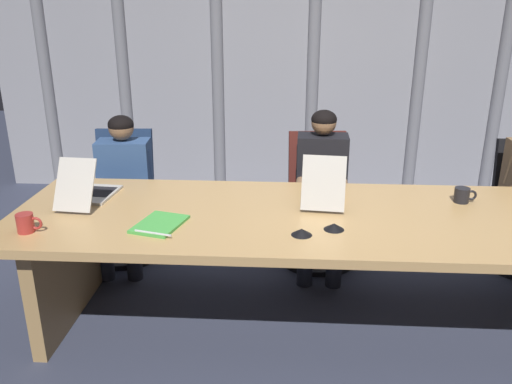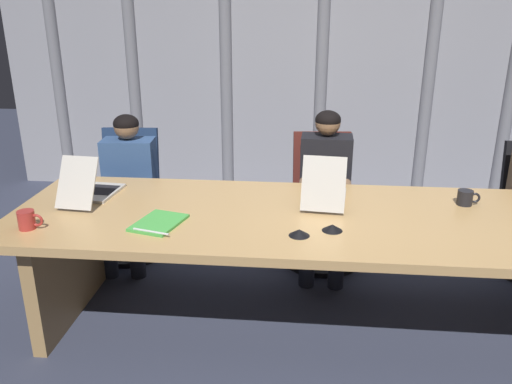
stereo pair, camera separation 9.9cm
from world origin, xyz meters
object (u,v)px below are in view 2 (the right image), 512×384
(office_chair_left_mid, at_px, (322,214))
(person_left_end, at_px, (128,182))
(laptop_left_end, at_px, (92,189))
(laptop_left_mid, at_px, (325,193))
(spiral_notepad, at_px, (159,223))
(coffee_mug_near, at_px, (27,220))
(coffee_mug_far, at_px, (466,198))
(conference_mic_middle, at_px, (332,228))
(person_left_mid, at_px, (325,185))
(conference_mic_right_side, at_px, (299,233))
(office_chair_left_end, at_px, (129,207))

(office_chair_left_mid, distance_m, person_left_end, 1.47)
(laptop_left_end, relative_size, laptop_left_mid, 1.08)
(office_chair_left_mid, height_order, spiral_notepad, office_chair_left_mid)
(laptop_left_mid, distance_m, coffee_mug_near, 1.67)
(coffee_mug_near, bearing_deg, coffee_mug_far, 13.71)
(office_chair_left_mid, distance_m, conference_mic_middle, 1.19)
(person_left_mid, xyz_separation_m, conference_mic_middle, (0.01, -0.96, 0.09))
(spiral_notepad, bearing_deg, person_left_mid, 61.29)
(spiral_notepad, bearing_deg, coffee_mug_near, -154.59)
(coffee_mug_near, bearing_deg, office_chair_left_mid, 38.16)
(laptop_left_mid, bearing_deg, person_left_end, 74.56)
(laptop_left_end, xyz_separation_m, conference_mic_middle, (1.45, -0.35, -0.04))
(coffee_mug_far, height_order, conference_mic_right_side, coffee_mug_far)
(conference_mic_middle, height_order, conference_mic_right_side, same)
(office_chair_left_end, xyz_separation_m, coffee_mug_far, (2.32, -0.67, 0.42))
(coffee_mug_near, xyz_separation_m, conference_mic_right_side, (1.44, 0.05, -0.03))
(office_chair_left_end, bearing_deg, conference_mic_right_side, 44.63)
(laptop_left_end, xyz_separation_m, office_chair_left_end, (-0.06, 0.77, -0.43))
(person_left_end, distance_m, spiral_notepad, 1.10)
(office_chair_left_mid, distance_m, coffee_mug_far, 1.13)
(office_chair_left_mid, bearing_deg, conference_mic_right_side, -12.66)
(laptop_left_mid, xyz_separation_m, office_chair_left_end, (-1.48, 0.71, -0.43))
(person_left_mid, xyz_separation_m, coffee_mug_near, (-1.60, -1.09, 0.12))
(laptop_left_end, xyz_separation_m, spiral_notepad, (0.52, -0.36, -0.05))
(coffee_mug_near, bearing_deg, person_left_mid, 34.29)
(laptop_left_mid, distance_m, person_left_end, 1.52)
(office_chair_left_mid, xyz_separation_m, person_left_mid, (0.01, -0.16, 0.30))
(person_left_end, distance_m, coffee_mug_near, 1.11)
(office_chair_left_end, bearing_deg, office_chair_left_mid, 86.57)
(office_chair_left_end, xyz_separation_m, coffee_mug_near, (-0.10, -1.26, 0.42))
(laptop_left_mid, distance_m, spiral_notepad, 1.00)
(office_chair_left_mid, xyz_separation_m, spiral_notepad, (-0.92, -1.13, 0.38))
(laptop_left_mid, bearing_deg, coffee_mug_far, -81.75)
(office_chair_left_end, bearing_deg, laptop_left_end, 1.19)
(office_chair_left_end, height_order, spiral_notepad, office_chair_left_end)
(office_chair_left_end, distance_m, person_left_end, 0.32)
(laptop_left_mid, relative_size, coffee_mug_near, 3.43)
(office_chair_left_mid, xyz_separation_m, person_left_end, (-1.43, -0.16, 0.27))
(person_left_end, xyz_separation_m, spiral_notepad, (0.51, -0.97, 0.11))
(office_chair_left_end, height_order, coffee_mug_near, office_chair_left_end)
(office_chair_left_end, distance_m, coffee_mug_near, 1.33)
(office_chair_left_mid, bearing_deg, office_chair_left_end, -95.08)
(laptop_left_end, bearing_deg, coffee_mug_far, -82.39)
(conference_mic_right_side, bearing_deg, office_chair_left_mid, 82.42)
(office_chair_left_mid, bearing_deg, coffee_mug_near, -56.92)
(office_chair_left_mid, height_order, coffee_mug_near, office_chair_left_mid)
(person_left_end, distance_m, conference_mic_right_side, 1.65)
(conference_mic_right_side, bearing_deg, spiral_notepad, 174.60)
(office_chair_left_end, bearing_deg, person_left_mid, 80.40)
(coffee_mug_far, distance_m, conference_mic_right_side, 1.11)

